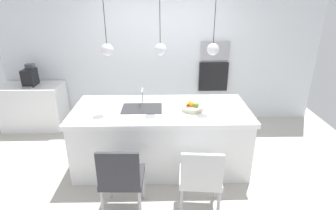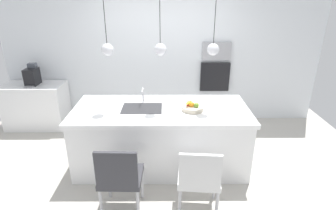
{
  "view_description": "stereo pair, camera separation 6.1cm",
  "coord_description": "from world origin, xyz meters",
  "px_view_note": "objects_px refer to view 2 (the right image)",
  "views": [
    {
      "loc": [
        0.02,
        -3.48,
        2.38
      ],
      "look_at": [
        0.1,
        0.0,
        0.95
      ],
      "focal_mm": 28.87,
      "sensor_mm": 36.0,
      "label": 1
    },
    {
      "loc": [
        0.08,
        -3.48,
        2.38
      ],
      "look_at": [
        0.1,
        0.0,
        0.95
      ],
      "focal_mm": 28.87,
      "sensor_mm": 36.0,
      "label": 2
    }
  ],
  "objects_px": {
    "coffee_machine": "(32,76)",
    "chair_near": "(120,176)",
    "fruit_bowl": "(192,107)",
    "microwave": "(216,51)",
    "oven": "(215,77)",
    "chair_middle": "(199,177)"
  },
  "relations": [
    {
      "from": "coffee_machine",
      "to": "chair_near",
      "type": "distance_m",
      "value": 3.04
    },
    {
      "from": "microwave",
      "to": "chair_near",
      "type": "height_order",
      "value": "microwave"
    },
    {
      "from": "coffee_machine",
      "to": "chair_middle",
      "type": "relative_size",
      "value": 0.44
    },
    {
      "from": "coffee_machine",
      "to": "chair_near",
      "type": "height_order",
      "value": "coffee_machine"
    },
    {
      "from": "oven",
      "to": "fruit_bowl",
      "type": "bearing_deg",
      "value": -109.52
    },
    {
      "from": "chair_near",
      "to": "chair_middle",
      "type": "bearing_deg",
      "value": 0.22
    },
    {
      "from": "oven",
      "to": "chair_middle",
      "type": "bearing_deg",
      "value": -102.58
    },
    {
      "from": "chair_near",
      "to": "oven",
      "type": "bearing_deg",
      "value": 60.68
    },
    {
      "from": "oven",
      "to": "chair_near",
      "type": "relative_size",
      "value": 0.62
    },
    {
      "from": "oven",
      "to": "microwave",
      "type": "bearing_deg",
      "value": 0.0
    },
    {
      "from": "fruit_bowl",
      "to": "oven",
      "type": "height_order",
      "value": "oven"
    },
    {
      "from": "fruit_bowl",
      "to": "oven",
      "type": "distance_m",
      "value": 1.75
    },
    {
      "from": "fruit_bowl",
      "to": "chair_near",
      "type": "xyz_separation_m",
      "value": [
        -0.87,
        -0.95,
        -0.43
      ]
    },
    {
      "from": "chair_near",
      "to": "chair_middle",
      "type": "relative_size",
      "value": 1.04
    },
    {
      "from": "fruit_bowl",
      "to": "chair_near",
      "type": "relative_size",
      "value": 0.34
    },
    {
      "from": "coffee_machine",
      "to": "chair_near",
      "type": "bearing_deg",
      "value": -49.87
    },
    {
      "from": "coffee_machine",
      "to": "microwave",
      "type": "xyz_separation_m",
      "value": [
        3.39,
        0.3,
        0.39
      ]
    },
    {
      "from": "microwave",
      "to": "oven",
      "type": "bearing_deg",
      "value": 0.0
    },
    {
      "from": "chair_middle",
      "to": "chair_near",
      "type": "bearing_deg",
      "value": -179.78
    },
    {
      "from": "fruit_bowl",
      "to": "chair_near",
      "type": "bearing_deg",
      "value": -132.67
    },
    {
      "from": "coffee_machine",
      "to": "chair_middle",
      "type": "xyz_separation_m",
      "value": [
        2.82,
        -2.29,
        -0.51
      ]
    },
    {
      "from": "oven",
      "to": "chair_middle",
      "type": "xyz_separation_m",
      "value": [
        -0.58,
        -2.59,
        -0.4
      ]
    }
  ]
}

